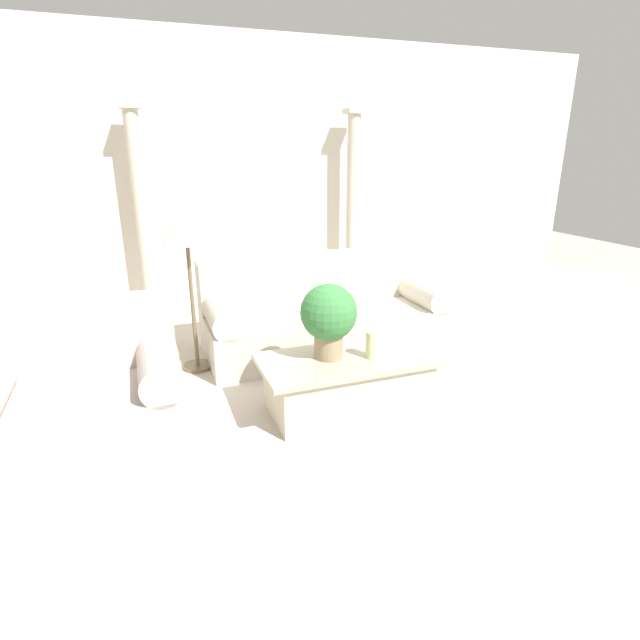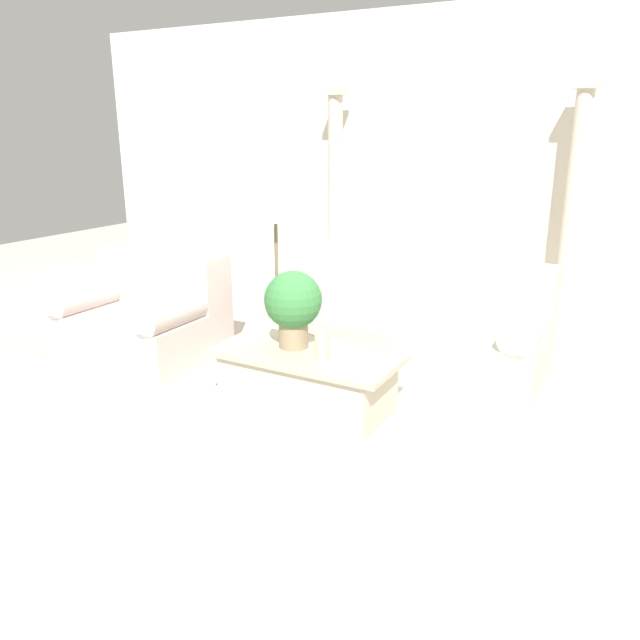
{
  "view_description": "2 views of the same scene",
  "coord_description": "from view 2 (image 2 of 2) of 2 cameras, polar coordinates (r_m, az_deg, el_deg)",
  "views": [
    {
      "loc": [
        -1.41,
        -3.65,
        1.93
      ],
      "look_at": [
        -0.15,
        -0.25,
        0.66
      ],
      "focal_mm": 28.0,
      "sensor_mm": 36.0,
      "label": 1
    },
    {
      "loc": [
        2.09,
        -4.12,
        1.97
      ],
      "look_at": [
        -0.18,
        -0.01,
        0.51
      ],
      "focal_mm": 35.0,
      "sensor_mm": 36.0,
      "label": 2
    }
  ],
  "objects": [
    {
      "name": "ground_plane",
      "position": [
        5.02,
        1.83,
        -5.85
      ],
      "size": [
        16.0,
        16.0,
        0.0
      ],
      "primitive_type": "plane",
      "color": "#BCB2A3"
    },
    {
      "name": "wall_back",
      "position": [
        7.18,
        12.28,
        13.93
      ],
      "size": [
        10.0,
        0.06,
        3.2
      ],
      "color": "silver",
      "rests_on": "ground_plane"
    },
    {
      "name": "sofa_long",
      "position": [
        5.49,
        8.09,
        -0.05
      ],
      "size": [
        2.34,
        1.0,
        0.89
      ],
      "color": "beige",
      "rests_on": "ground_plane"
    },
    {
      "name": "loveseat",
      "position": [
        5.83,
        -15.57,
        0.62
      ],
      "size": [
        1.31,
        1.0,
        0.89
      ],
      "color": "beige",
      "rests_on": "ground_plane"
    },
    {
      "name": "coffee_table",
      "position": [
        4.54,
        -1.19,
        -5.42
      ],
      "size": [
        1.34,
        0.66,
        0.43
      ],
      "color": "beige",
      "rests_on": "ground_plane"
    },
    {
      "name": "potted_plant",
      "position": [
        4.47,
        -2.47,
        1.52
      ],
      "size": [
        0.42,
        0.42,
        0.56
      ],
      "color": "#937F60",
      "rests_on": "coffee_table"
    },
    {
      "name": "pillar_candle",
      "position": [
        4.29,
        0.16,
        -2.28
      ],
      "size": [
        0.1,
        0.1,
        0.21
      ],
      "color": "beige",
      "rests_on": "coffee_table"
    },
    {
      "name": "floor_lamp",
      "position": [
        5.75,
        -4.1,
        9.8
      ],
      "size": [
        0.42,
        0.42,
        1.44
      ],
      "color": "brown",
      "rests_on": "ground_plane"
    },
    {
      "name": "column_left",
      "position": [
        7.41,
        1.37,
        11.37
      ],
      "size": [
        0.23,
        0.23,
        2.36
      ],
      "color": "beige",
      "rests_on": "ground_plane"
    },
    {
      "name": "column_right",
      "position": [
        6.63,
        22.05,
        9.45
      ],
      "size": [
        0.23,
        0.23,
        2.36
      ],
      "color": "beige",
      "rests_on": "ground_plane"
    }
  ]
}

